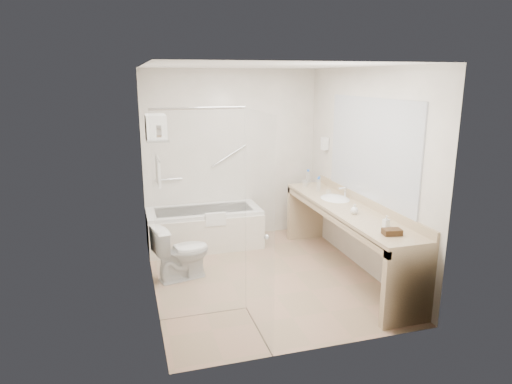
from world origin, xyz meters
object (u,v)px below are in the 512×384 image
object	(u,v)px
bathtub	(204,228)
toilet	(182,252)
vanity_counter	(346,223)
amenity_basket	(392,232)
water_bottle_left	(319,183)

from	to	relation	value
bathtub	toilet	bearing A→B (deg)	-114.26
bathtub	vanity_counter	size ratio (longest dim) A/B	0.59
bathtub	amenity_basket	world-z (taller)	amenity_basket
vanity_counter	amenity_basket	size ratio (longest dim) A/B	14.84
bathtub	amenity_basket	xyz separation A→B (m)	(1.48, -2.42, 0.60)
vanity_counter	toilet	bearing A→B (deg)	168.84
bathtub	water_bottle_left	bearing A→B (deg)	-16.25
vanity_counter	toilet	world-z (taller)	vanity_counter
toilet	vanity_counter	bearing A→B (deg)	-114.58
bathtub	water_bottle_left	size ratio (longest dim) A/B	8.75
amenity_basket	toilet	bearing A→B (deg)	143.61
vanity_counter	amenity_basket	xyz separation A→B (m)	(-0.04, -1.03, 0.24)
toilet	amenity_basket	xyz separation A→B (m)	(1.93, -1.42, 0.55)
vanity_counter	amenity_basket	world-z (taller)	vanity_counter
vanity_counter	water_bottle_left	bearing A→B (deg)	87.68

